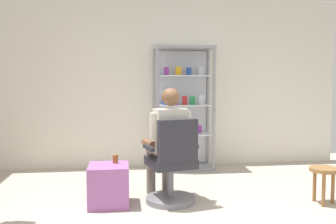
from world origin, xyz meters
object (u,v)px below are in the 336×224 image
object	(u,v)px
office_chair	(172,169)
display_cabinet_main	(183,107)
tea_glass	(115,159)
wooden_stool	(324,175)
seated_shopkeeper	(167,138)
storage_crate	(109,185)

from	to	relation	value
office_chair	display_cabinet_main	bearing A→B (deg)	76.51
office_chair	tea_glass	distance (m)	0.65
tea_glass	wooden_stool	bearing A→B (deg)	-8.45
display_cabinet_main	wooden_stool	distance (m)	2.37
seated_shopkeeper	display_cabinet_main	bearing A→B (deg)	73.82
display_cabinet_main	storage_crate	xyz separation A→B (m)	(-1.11, -1.65, -0.74)
display_cabinet_main	wooden_stool	size ratio (longest dim) A/B	4.65
office_chair	wooden_stool	world-z (taller)	office_chair
office_chair	seated_shopkeeper	world-z (taller)	seated_shopkeeper
seated_shopkeeper	storage_crate	bearing A→B (deg)	-169.85
display_cabinet_main	storage_crate	distance (m)	2.12
tea_glass	wooden_stool	xyz separation A→B (m)	(2.30, -0.34, -0.17)
display_cabinet_main	storage_crate	world-z (taller)	display_cabinet_main
office_chair	storage_crate	size ratio (longest dim) A/B	2.14
wooden_stool	tea_glass	bearing A→B (deg)	171.55
tea_glass	seated_shopkeeper	bearing A→B (deg)	3.04
display_cabinet_main	seated_shopkeeper	xyz separation A→B (m)	(-0.44, -1.53, -0.25)
display_cabinet_main	tea_glass	distance (m)	1.93
seated_shopkeeper	wooden_stool	size ratio (longest dim) A/B	3.16
seated_shopkeeper	storage_crate	xyz separation A→B (m)	(-0.66, -0.12, -0.49)
tea_glass	office_chair	bearing A→B (deg)	-11.44
seated_shopkeeper	office_chair	bearing A→B (deg)	-76.24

